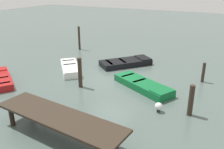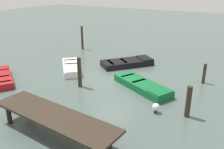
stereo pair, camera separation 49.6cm
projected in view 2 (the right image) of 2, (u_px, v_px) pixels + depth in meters
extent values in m
plane|color=#4C5B56|center=(112.00, 80.00, 15.39)|extent=(80.00, 80.00, 0.00)
cube|color=#33281E|center=(54.00, 116.00, 9.51)|extent=(5.85, 1.98, 0.10)
cylinder|color=black|center=(9.00, 115.00, 10.52)|extent=(0.20, 0.20, 0.85)
cylinder|color=black|center=(29.00, 105.00, 11.31)|extent=(0.20, 0.20, 0.85)
cylinder|color=black|center=(109.00, 140.00, 8.85)|extent=(0.20, 0.20, 0.85)
cube|color=black|center=(127.00, 63.00, 17.94)|extent=(3.51, 3.80, 0.40)
cube|color=gray|center=(127.00, 61.00, 17.89)|extent=(2.91, 3.17, 0.04)
cube|color=black|center=(145.00, 58.00, 18.33)|extent=(1.55, 1.48, 0.06)
cube|color=#776E5D|center=(124.00, 61.00, 17.79)|extent=(1.02, 0.89, 0.04)
cube|color=#776E5D|center=(110.00, 62.00, 17.45)|extent=(1.02, 0.89, 0.04)
cube|color=silver|center=(71.00, 67.00, 16.98)|extent=(3.09, 3.22, 0.40)
cube|color=#334772|center=(71.00, 65.00, 16.93)|extent=(2.57, 2.69, 0.04)
cube|color=silver|center=(72.00, 71.00, 15.71)|extent=(1.23, 1.22, 0.06)
cube|color=navy|center=(71.00, 64.00, 17.15)|extent=(0.77, 0.73, 0.04)
cube|color=navy|center=(70.00, 60.00, 17.99)|extent=(0.77, 0.73, 0.04)
cube|color=#0F602D|center=(142.00, 85.00, 14.04)|extent=(4.04, 2.86, 0.40)
cube|color=orange|center=(142.00, 83.00, 13.99)|extent=(3.39, 2.36, 0.04)
cube|color=#0F602D|center=(161.00, 91.00, 12.77)|extent=(1.27, 1.38, 0.06)
cube|color=#B06E1E|center=(139.00, 81.00, 14.20)|extent=(0.61, 0.95, 0.04)
cube|color=#B06E1E|center=(128.00, 75.00, 15.03)|extent=(0.61, 0.95, 0.04)
cube|color=maroon|center=(3.00, 78.00, 15.16)|extent=(3.39, 2.74, 0.40)
cube|color=black|center=(2.00, 76.00, 15.11)|extent=(2.84, 2.27, 0.04)
cube|color=maroon|center=(1.00, 68.00, 16.19)|extent=(1.13, 1.17, 0.06)
cube|color=black|center=(3.00, 76.00, 14.88)|extent=(0.60, 0.76, 0.04)
cube|color=black|center=(4.00, 82.00, 14.09)|extent=(0.60, 0.76, 0.04)
cylinder|color=#33281E|center=(79.00, 72.00, 14.09)|extent=(0.23, 0.23, 1.77)
cylinder|color=#33281E|center=(188.00, 102.00, 10.95)|extent=(0.24, 0.24, 1.50)
cylinder|color=#33281E|center=(204.00, 74.00, 14.65)|extent=(0.18, 0.18, 1.23)
cylinder|color=#33281E|center=(82.00, 38.00, 21.92)|extent=(0.19, 0.19, 2.10)
cylinder|color=#262626|center=(156.00, 111.00, 11.51)|extent=(0.16, 0.16, 0.12)
sphere|color=white|center=(156.00, 107.00, 11.42)|extent=(0.36, 0.36, 0.36)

